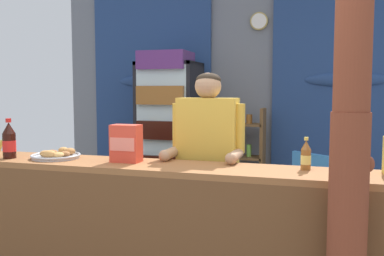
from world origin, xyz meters
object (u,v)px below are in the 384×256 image
Objects in this scene: soda_bottle_cola at (9,141)px; soda_bottle_iced_tea at (306,156)px; pastry_tray at (56,155)px; stall_counter at (176,228)px; plastic_lawn_chair at (319,191)px; drink_fridge at (169,128)px; shopkeeper at (208,152)px; bottle_shelf_rack at (243,160)px; timber_post at (351,124)px; snack_box_crackers at (126,143)px.

soda_bottle_iced_tea is at bearing 4.49° from soda_bottle_cola.
soda_bottle_iced_tea reaches higher than pastry_tray.
plastic_lawn_chair is (0.85, 1.67, -0.08)m from stall_counter.
shopkeeper is (0.87, -1.55, -0.02)m from drink_fridge.
drink_fridge is 1.77m from plastic_lawn_chair.
bottle_shelf_rack is 4.37× the size of soda_bottle_cola.
bottle_shelf_rack is at bearing 111.27° from timber_post.
pastry_tray is at bearing -114.07° from bottle_shelf_rack.
timber_post is at bearing -38.85° from shopkeeper.
shopkeeper is at bearing 81.72° from stall_counter.
drink_fridge is 1.50× the size of bottle_shelf_rack.
snack_box_crackers is at bearing 164.72° from timber_post.
drink_fridge is 1.93m from pastry_tray.
bottle_shelf_rack reaches higher than pastry_tray.
plastic_lawn_chair is at bearing 56.58° from shopkeeper.
bottle_shelf_rack is at bearing 15.22° from drink_fridge.
bottle_shelf_rack is 0.79× the size of shopkeeper.
timber_post is 2.77m from bottle_shelf_rack.
stall_counter is 0.66m from snack_box_crackers.
drink_fridge is at bearing 101.76° from snack_box_crackers.
soda_bottle_cola is (-2.12, -1.64, 0.58)m from plastic_lawn_chair.
bottle_shelf_rack is at bearing 91.86° from shopkeeper.
bottle_shelf_rack is 6.21× the size of soda_bottle_iced_tea.
stall_counter is 11.42× the size of soda_bottle_cola.
snack_box_crackers is at bearing -100.98° from bottle_shelf_rack.
shopkeeper reaches higher than pastry_tray.
plastic_lawn_chair is 1.50m from shopkeeper.
drink_fridge is (-0.80, 2.04, 0.44)m from stall_counter.
pastry_tray is (-0.94, 0.12, 0.40)m from stall_counter.
plastic_lawn_chair is 2.42m from pastry_tray.
drink_fridge is 6.55× the size of soda_bottle_cola.
bottle_shelf_rack is 1.04m from plastic_lawn_chair.
shopkeeper is 0.60m from snack_box_crackers.
shopkeeper reaches higher than stall_counter.
stall_counter is 1.03m from pastry_tray.
shopkeeper is 7.82× the size of soda_bottle_iced_tea.
soda_bottle_iced_tea is at bearing -69.97° from bottle_shelf_rack.
timber_post reaches higher than plastic_lawn_chair.
snack_box_crackers is at bearing 6.66° from soda_bottle_cola.
plastic_lawn_chair is 2.74m from soda_bottle_cola.
soda_bottle_iced_tea is 0.58× the size of pastry_tray.
drink_fridge reaches higher than plastic_lawn_chair.
drink_fridge is at bearing 167.15° from plastic_lawn_chair.
soda_bottle_iced_tea is (-0.08, -1.48, 0.55)m from plastic_lawn_chair.
drink_fridge is 2.17× the size of plastic_lawn_chair.
pastry_tray is (-0.15, -1.92, -0.03)m from drink_fridge.
plastic_lawn_chair is at bearing 37.79° from soda_bottle_cola.
timber_post is at bearing -7.05° from soda_bottle_cola.
drink_fridge is at bearing -164.78° from bottle_shelf_rack.
soda_bottle_iced_tea is (2.04, 0.16, -0.04)m from soda_bottle_cola.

